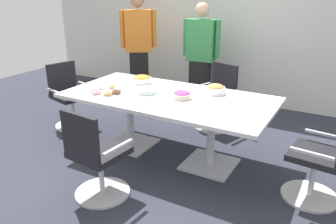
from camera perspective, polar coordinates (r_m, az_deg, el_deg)
ground_plane at (r=4.15m, az=0.00°, el=-7.19°), size 10.00×10.00×0.01m
back_wall at (r=5.90m, az=11.95°, el=15.05°), size 8.00×0.10×2.80m
conference_table at (r=3.90m, az=0.00°, el=1.03°), size 2.40×1.20×0.75m
office_chair_0 at (r=5.05m, az=-16.35°, el=2.20°), size 0.66×0.66×0.91m
office_chair_1 at (r=3.25m, az=-12.17°, el=-7.86°), size 0.59×0.59×0.91m
office_chair_2 at (r=3.45m, az=24.65°, el=-7.69°), size 0.60×0.60×0.91m
office_chair_3 at (r=4.84m, az=8.19°, el=2.04°), size 0.68×0.68×0.91m
person_standing_0 at (r=5.89m, az=-5.00°, el=11.08°), size 0.56×0.42×1.83m
person_standing_1 at (r=5.44m, az=5.58°, el=9.46°), size 0.61×0.25×1.70m
snack_bowl_cookies at (r=3.95m, az=8.05°, el=3.89°), size 0.22×0.22×0.12m
snack_bowl_chips_orange at (r=4.37m, az=-4.49°, el=5.58°), size 0.25×0.25×0.10m
snack_bowl_candy_mix at (r=3.75m, az=2.36°, el=2.92°), size 0.21×0.21×0.09m
donut_platter at (r=4.03m, az=-10.30°, el=3.54°), size 0.38×0.38×0.04m
plate_stack at (r=3.95m, az=-3.70°, el=3.61°), size 0.24×0.24×0.05m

